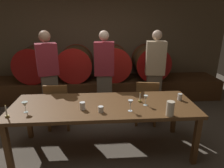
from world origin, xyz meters
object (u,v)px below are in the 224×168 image
(guest_center, at_px, (104,74))
(cup_left, at_px, (82,106))
(wine_barrel_center_right, at_px, (113,63))
(chair_left, at_px, (58,104))
(dining_table, at_px, (104,108))
(wine_glass_center, at_px, (130,103))
(chair_right, at_px, (146,101))
(wine_glass_right, at_px, (146,98))
(pitcher, at_px, (170,109))
(wine_barrel_center_left, at_px, (75,63))
(wine_glass_left, at_px, (25,105))
(guest_left, at_px, (49,75))
(candle_left, at_px, (7,114))
(wine_barrel_far_right, at_px, (150,62))
(guest_right, at_px, (155,72))
(cup_right, at_px, (180,97))
(cup_center, at_px, (101,109))
(candle_right, at_px, (140,99))
(wine_barrel_far_left, at_px, (35,64))

(guest_center, bearing_deg, cup_left, 78.80)
(wine_barrel_center_right, height_order, chair_left, wine_barrel_center_right)
(dining_table, distance_m, wine_glass_center, 0.47)
(chair_right, bearing_deg, wine_glass_right, 83.39)
(pitcher, bearing_deg, wine_barrel_center_left, 119.96)
(dining_table, distance_m, guest_center, 1.17)
(wine_barrel_center_left, distance_m, wine_glass_left, 2.35)
(guest_left, relative_size, candle_left, 9.64)
(wine_barrel_center_left, distance_m, wine_glass_center, 2.57)
(wine_barrel_center_right, relative_size, wine_glass_center, 5.23)
(wine_barrel_far_right, bearing_deg, wine_barrel_center_left, 180.00)
(chair_right, relative_size, cup_left, 8.39)
(chair_left, height_order, cup_left, chair_left)
(wine_barrel_center_right, bearing_deg, guest_right, -48.71)
(guest_left, bearing_deg, chair_left, 96.51)
(dining_table, bearing_deg, cup_right, 3.71)
(guest_right, xyz_separation_m, cup_center, (-1.13, -1.47, -0.08))
(guest_left, bearing_deg, wine_glass_right, 123.31)
(wine_barrel_center_right, height_order, candle_left, wine_barrel_center_right)
(candle_left, bearing_deg, candle_right, 11.21)
(guest_left, relative_size, cup_center, 21.54)
(guest_left, distance_m, wine_glass_center, 1.94)
(pitcher, relative_size, wine_glass_center, 1.24)
(wine_barrel_far_left, relative_size, cup_center, 10.20)
(dining_table, bearing_deg, chair_right, 41.41)
(wine_glass_center, height_order, cup_right, wine_glass_center)
(dining_table, distance_m, candle_left, 1.27)
(chair_right, bearing_deg, cup_right, 127.03)
(wine_barrel_far_left, xyz_separation_m, dining_table, (1.58, -2.13, -0.20))
(wine_barrel_center_left, bearing_deg, guest_center, -55.32)
(wine_glass_right, height_order, cup_left, wine_glass_right)
(candle_left, relative_size, wine_glass_center, 1.15)
(guest_center, bearing_deg, candle_left, 52.31)
(wine_glass_left, bearing_deg, candle_left, -147.04)
(chair_left, xyz_separation_m, pitcher, (1.64, -1.07, 0.38))
(wine_barrel_far_left, xyz_separation_m, wine_barrel_far_right, (2.81, 0.00, 0.00))
(guest_right, relative_size, candle_left, 9.59)
(wine_barrel_far_left, distance_m, wine_barrel_center_right, 1.88)
(wine_barrel_far_left, bearing_deg, cup_left, -60.44)
(cup_left, height_order, cup_center, cup_left)
(guest_right, relative_size, pitcher, 8.89)
(wine_glass_right, xyz_separation_m, cup_left, (-0.89, -0.07, -0.05))
(wine_barrel_center_left, distance_m, guest_left, 1.09)
(wine_glass_right, relative_size, cup_right, 1.48)
(wine_barrel_center_right, bearing_deg, candle_left, -122.05)
(wine_barrel_center_right, height_order, wine_barrel_far_right, same)
(wine_glass_right, distance_m, cup_center, 0.67)
(wine_barrel_far_right, xyz_separation_m, dining_table, (-1.23, -2.13, -0.20))
(wine_barrel_far_right, relative_size, chair_right, 0.94)
(wine_barrel_center_left, bearing_deg, guest_right, -27.82)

